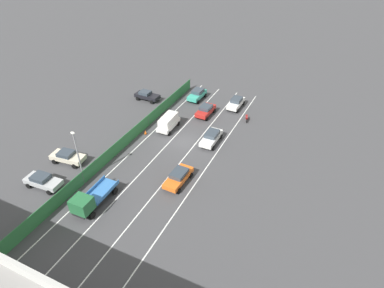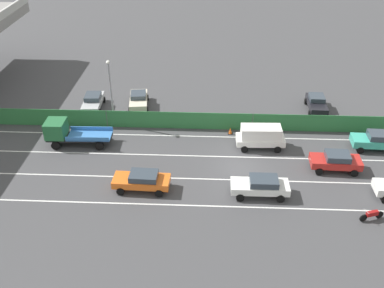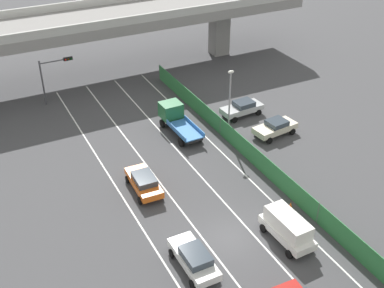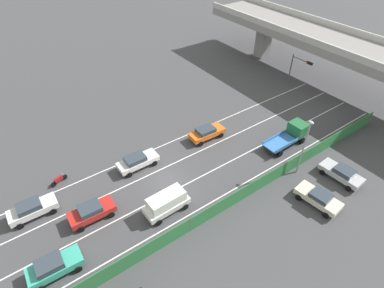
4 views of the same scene
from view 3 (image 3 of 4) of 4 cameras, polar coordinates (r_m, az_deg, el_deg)
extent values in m
plane|color=#424244|center=(36.15, 4.34, -10.81)|extent=(300.00, 300.00, 0.00)
cube|color=silver|center=(38.37, -6.87, -7.97)|extent=(0.14, 47.47, 0.01)
cube|color=silver|center=(39.35, -2.14, -6.55)|extent=(0.14, 47.47, 0.01)
cube|color=silver|center=(40.60, 2.30, -5.17)|extent=(0.14, 47.47, 0.01)
cube|color=silver|center=(42.10, 6.44, -3.84)|extent=(0.14, 47.47, 0.01)
cube|color=gray|center=(58.49, -11.79, 13.54)|extent=(53.25, 8.73, 1.16)
cube|color=#B2B2AD|center=(54.33, -10.59, 13.40)|extent=(53.25, 0.30, 0.90)
cube|color=#B2B2AD|center=(62.08, -13.06, 15.45)|extent=(53.25, 0.30, 0.90)
cube|color=gray|center=(65.92, 3.17, 12.91)|extent=(2.09, 2.09, 6.07)
cube|color=#2D753D|center=(42.31, 8.21, -2.30)|extent=(0.06, 43.47, 1.81)
cylinder|color=#4C514C|center=(37.89, 14.40, -7.76)|extent=(0.10, 0.10, 1.81)
cylinder|color=#4C514C|center=(47.43, 3.32, 2.07)|extent=(0.10, 0.10, 1.81)
cylinder|color=#4C514C|center=(59.01, -3.77, 8.32)|extent=(0.10, 0.10, 1.81)
cube|color=orange|center=(40.13, -5.61, -4.46)|extent=(1.95, 4.59, 0.57)
cube|color=#333D47|center=(39.66, -5.54, -4.01)|extent=(1.65, 2.26, 0.48)
cylinder|color=black|center=(41.38, -7.47, -4.11)|extent=(0.24, 0.65, 0.64)
cylinder|color=black|center=(41.81, -5.16, -3.52)|extent=(0.24, 0.65, 0.64)
cylinder|color=black|center=(39.02, -6.02, -6.53)|extent=(0.24, 0.65, 0.64)
cylinder|color=black|center=(39.47, -3.58, -5.88)|extent=(0.24, 0.65, 0.64)
cube|color=silver|center=(36.02, 10.92, -9.94)|extent=(1.97, 4.49, 0.58)
cube|color=silver|center=(35.48, 11.06, -8.94)|extent=(1.72, 3.68, 1.08)
cylinder|color=black|center=(36.72, 8.25, -9.63)|extent=(0.24, 0.65, 0.64)
cylinder|color=black|center=(37.63, 10.53, -8.67)|extent=(0.24, 0.65, 0.64)
cylinder|color=black|center=(35.06, 11.20, -12.41)|extent=(0.24, 0.65, 0.64)
cylinder|color=black|center=(36.01, 13.51, -11.32)|extent=(0.24, 0.65, 0.64)
cube|color=white|center=(33.48, 0.20, -13.16)|extent=(1.78, 4.57, 0.58)
cube|color=#333D47|center=(32.92, 0.43, -12.78)|extent=(1.57, 2.21, 0.52)
cylinder|color=black|center=(34.52, -2.35, -12.53)|extent=(0.22, 0.64, 0.64)
cylinder|color=black|center=(35.07, 0.32, -11.61)|extent=(0.22, 0.64, 0.64)
cylinder|color=black|center=(32.57, 0.07, -15.95)|extent=(0.22, 0.64, 0.64)
cylinder|color=black|center=(33.16, 2.89, -14.89)|extent=(0.22, 0.64, 0.64)
cube|color=black|center=(47.56, -1.32, 1.97)|extent=(1.75, 6.00, 0.25)
cube|color=#236638|center=(48.77, -2.46, 3.95)|extent=(2.06, 1.83, 1.53)
cube|color=#3875BC|center=(46.73, -0.78, 1.63)|extent=(2.11, 4.07, 0.10)
cube|color=#3875BC|center=(46.25, -1.85, 1.56)|extent=(0.17, 4.03, 0.41)
cube|color=#3875BC|center=(47.02, 0.26, 2.13)|extent=(0.17, 4.03, 0.41)
cylinder|color=black|center=(48.93, -3.46, 2.40)|extent=(0.28, 0.81, 0.80)
cylinder|color=black|center=(49.69, -1.35, 2.95)|extent=(0.28, 0.81, 0.80)
cylinder|color=black|center=(45.78, -1.28, 0.20)|extent=(0.28, 0.81, 0.80)
cylinder|color=black|center=(46.59, 0.93, 0.82)|extent=(0.28, 0.81, 0.80)
cube|color=beige|center=(47.98, 9.58, 1.84)|extent=(4.54, 2.35, 0.58)
cube|color=#333D47|center=(47.83, 9.79, 2.45)|extent=(2.02, 1.83, 0.47)
cylinder|color=black|center=(46.75, 8.94, 0.39)|extent=(0.66, 0.29, 0.64)
cylinder|color=black|center=(47.90, 7.48, 1.35)|extent=(0.66, 0.29, 0.64)
cylinder|color=black|center=(48.57, 11.55, 1.40)|extent=(0.66, 0.29, 0.64)
cylinder|color=black|center=(49.68, 10.08, 2.31)|extent=(0.66, 0.29, 0.64)
cube|color=#B2B5B7|center=(51.04, 5.78, 4.09)|extent=(4.53, 2.08, 0.58)
cube|color=#333D47|center=(50.92, 6.03, 4.68)|extent=(2.04, 1.71, 0.50)
cylinder|color=black|center=(49.83, 4.95, 2.81)|extent=(0.65, 0.26, 0.64)
cylinder|color=black|center=(51.12, 3.79, 3.66)|extent=(0.65, 0.26, 0.64)
cylinder|color=black|center=(51.45, 7.71, 3.62)|extent=(0.65, 0.26, 0.64)
cylinder|color=black|center=(52.70, 6.52, 4.43)|extent=(0.65, 0.26, 0.64)
cylinder|color=#47474C|center=(54.61, -16.89, 6.75)|extent=(0.18, 0.18, 4.95)
cylinder|color=#47474C|center=(54.05, -15.53, 9.24)|extent=(3.33, 0.16, 0.12)
cube|color=black|center=(54.30, -14.17, 9.54)|extent=(0.96, 0.29, 0.32)
sphere|color=red|center=(54.10, -14.43, 9.42)|extent=(0.20, 0.20, 0.20)
sphere|color=#3B2806|center=(54.16, -14.12, 9.49)|extent=(0.20, 0.20, 0.20)
sphere|color=black|center=(54.22, -13.81, 9.56)|extent=(0.20, 0.20, 0.20)
cylinder|color=gray|center=(46.12, 4.35, 4.42)|extent=(0.16, 0.16, 6.48)
ellipsoid|color=silver|center=(44.65, 4.53, 8.32)|extent=(0.60, 0.36, 0.28)
cone|color=orange|center=(39.05, 11.33, -7.01)|extent=(0.36, 0.36, 0.67)
cube|color=black|center=(39.25, 11.28, -7.37)|extent=(0.47, 0.47, 0.03)
camera|label=1|loc=(56.46, -34.77, 28.80)|focal=30.80mm
camera|label=2|loc=(30.24, -62.00, 10.37)|focal=40.80mm
camera|label=4|loc=(36.55, 49.10, 21.14)|focal=28.80mm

